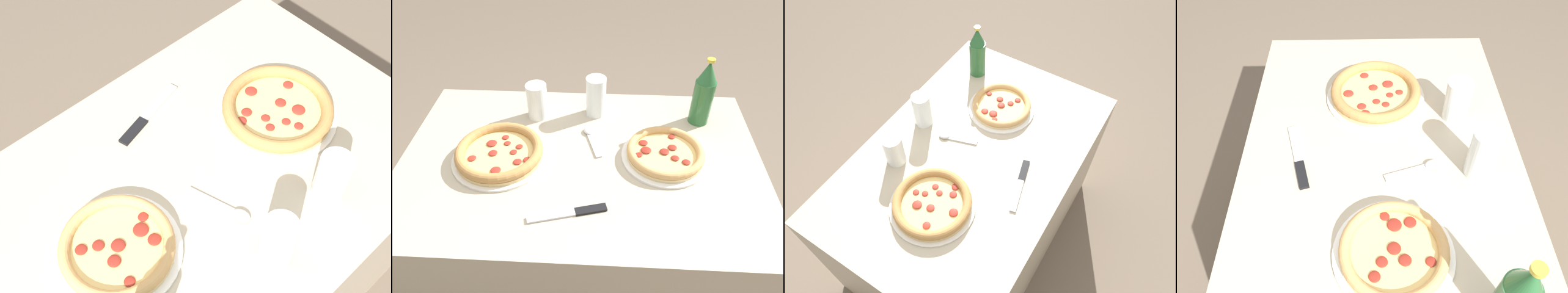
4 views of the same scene
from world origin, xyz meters
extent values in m
plane|color=#6B5B4C|center=(0.00, 0.00, 0.00)|extent=(8.00, 8.00, 0.00)
cube|color=#B7A88E|center=(0.00, 0.00, 0.35)|extent=(1.14, 0.76, 0.71)
cylinder|color=white|center=(0.27, 0.02, 0.71)|extent=(0.27, 0.27, 0.01)
cylinder|color=#E5C689|center=(0.27, 0.02, 0.72)|extent=(0.24, 0.24, 0.01)
cylinder|color=#E5C170|center=(0.27, 0.02, 0.73)|extent=(0.21, 0.21, 0.00)
torus|color=tan|center=(0.27, 0.02, 0.74)|extent=(0.24, 0.24, 0.03)
ellipsoid|color=maroon|center=(0.20, 0.06, 0.73)|extent=(0.03, 0.03, 0.01)
ellipsoid|color=maroon|center=(0.32, -0.03, 0.73)|extent=(0.03, 0.03, 0.01)
ellipsoid|color=maroon|center=(0.26, 0.02, 0.73)|extent=(0.03, 0.03, 0.01)
ellipsoid|color=maroon|center=(0.29, 0.04, 0.73)|extent=(0.03, 0.03, 0.01)
ellipsoid|color=maroon|center=(0.21, 0.02, 0.73)|extent=(0.03, 0.03, 0.01)
ellipsoid|color=maroon|center=(0.29, 0.09, 0.73)|extent=(0.02, 0.02, 0.01)
ellipsoid|color=maroon|center=(0.29, -0.01, 0.73)|extent=(0.03, 0.03, 0.01)
ellipsoid|color=maroon|center=(0.18, 0.00, 0.73)|extent=(0.02, 0.02, 0.00)
cylinder|color=silver|center=(-0.25, -0.01, 0.71)|extent=(0.30, 0.30, 0.01)
cylinder|color=#DBB775|center=(-0.25, -0.01, 0.72)|extent=(0.27, 0.27, 0.01)
cylinder|color=#E5C170|center=(-0.25, -0.01, 0.73)|extent=(0.24, 0.24, 0.00)
torus|color=#AD7A42|center=(-0.25, -0.01, 0.74)|extent=(0.28, 0.28, 0.03)
ellipsoid|color=maroon|center=(-0.27, -0.02, 0.73)|extent=(0.03, 0.03, 0.01)
ellipsoid|color=maroon|center=(-0.29, 0.03, 0.73)|extent=(0.03, 0.03, 0.01)
ellipsoid|color=maroon|center=(-0.24, 0.03, 0.73)|extent=(0.02, 0.02, 0.00)
ellipsoid|color=maroon|center=(-0.25, 0.06, 0.73)|extent=(0.02, 0.02, 0.01)
ellipsoid|color=maroon|center=(-0.20, 0.02, 0.73)|extent=(0.02, 0.02, 0.01)
ellipsoid|color=maroon|center=(-0.33, -0.04, 0.73)|extent=(0.03, 0.03, 0.01)
ellipsoid|color=maroon|center=(-0.25, -0.09, 0.73)|extent=(0.03, 0.03, 0.01)
ellipsoid|color=maroon|center=(-0.21, -0.01, 0.73)|extent=(0.02, 0.02, 0.01)
ellipsoid|color=maroon|center=(-0.19, -0.05, 0.73)|extent=(0.03, 0.03, 0.01)
ellipsoid|color=maroon|center=(-0.16, -0.04, 0.73)|extent=(0.03, 0.03, 0.01)
cylinder|color=white|center=(-0.17, 0.22, 0.77)|extent=(0.07, 0.07, 0.13)
cylinder|color=black|center=(-0.17, 0.22, 0.76)|extent=(0.06, 0.06, 0.10)
cylinder|color=white|center=(0.04, 0.25, 0.78)|extent=(0.07, 0.07, 0.15)
cylinder|color=maroon|center=(0.04, 0.25, 0.74)|extent=(0.06, 0.06, 0.07)
cone|color=#286033|center=(0.40, 0.22, 0.90)|extent=(0.07, 0.07, 0.07)
cylinder|color=gold|center=(0.40, 0.22, 0.95)|extent=(0.03, 0.03, 0.01)
cube|color=black|center=(0.04, -0.21, 0.71)|extent=(0.09, 0.05, 0.01)
cube|color=silver|center=(-0.06, -0.24, 0.71)|extent=(0.13, 0.06, 0.01)
cube|color=silver|center=(0.04, 0.06, 0.71)|extent=(0.06, 0.12, 0.01)
ellipsoid|color=silver|center=(0.02, 0.13, 0.72)|extent=(0.04, 0.05, 0.02)
camera|label=1|loc=(0.48, 0.49, 1.76)|focal=50.00mm
camera|label=2|loc=(0.07, -0.89, 1.53)|focal=35.00mm
camera|label=3|loc=(-0.70, -0.48, 1.89)|focal=35.00mm
camera|label=4|loc=(0.63, -0.04, 1.51)|focal=35.00mm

